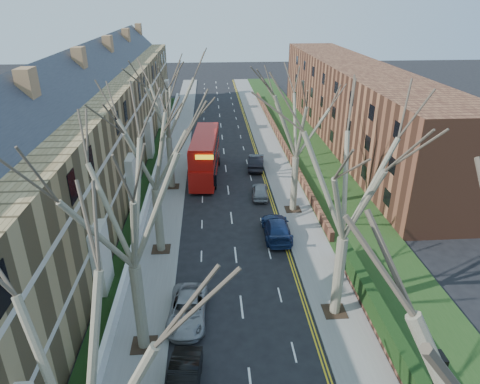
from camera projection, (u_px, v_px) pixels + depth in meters
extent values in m
cube|color=slate|center=(176.00, 152.00, 53.85)|extent=(3.00, 102.00, 0.12)
cube|color=slate|center=(271.00, 150.00, 54.64)|extent=(3.00, 102.00, 0.12)
cube|color=olive|center=(92.00, 134.00, 44.02)|extent=(9.00, 78.00, 10.00)
cube|color=#2E3038|center=(83.00, 74.00, 41.53)|extent=(4.67, 78.00, 4.67)
cube|color=beige|center=(137.00, 147.00, 44.94)|extent=(0.12, 78.00, 0.35)
cube|color=beige|center=(134.00, 114.00, 43.48)|extent=(0.12, 78.00, 0.35)
cube|color=brown|center=(353.00, 103.00, 56.96)|extent=(8.00, 54.00, 10.00)
cube|color=brown|center=(279.00, 136.00, 58.16)|extent=(0.35, 54.00, 0.90)
cube|color=black|center=(411.00, 373.00, 20.67)|extent=(0.70, 24.00, 1.20)
cube|color=white|center=(156.00, 172.00, 46.25)|extent=(0.30, 78.00, 1.00)
cube|color=#1B3A15|center=(305.00, 148.00, 54.89)|extent=(6.00, 102.00, 0.06)
cube|color=black|center=(442.00, 358.00, 12.68)|extent=(0.18, 0.50, 0.22)
cylinder|color=brown|center=(140.00, 308.00, 22.83)|extent=(0.64, 0.64, 5.25)
cube|color=#2D2116|center=(144.00, 345.00, 23.91)|extent=(1.40, 1.40, 0.05)
cylinder|color=brown|center=(159.00, 220.00, 31.93)|extent=(0.64, 0.64, 5.07)
cube|color=#2D2116|center=(161.00, 249.00, 32.98)|extent=(1.40, 1.40, 0.05)
cylinder|color=brown|center=(171.00, 163.00, 42.78)|extent=(0.60, 0.60, 5.25)
cube|color=#2D2116|center=(172.00, 186.00, 43.86)|extent=(1.40, 1.40, 0.05)
cylinder|color=brown|center=(338.00, 276.00, 25.39)|extent=(0.64, 0.64, 5.25)
cube|color=#2D2116|center=(334.00, 311.00, 26.48)|extent=(1.40, 1.40, 0.05)
cylinder|color=brown|center=(294.00, 184.00, 38.12)|extent=(0.60, 0.60, 5.07)
cube|color=#2D2116|center=(293.00, 209.00, 39.17)|extent=(1.40, 1.40, 0.05)
cube|color=#A7110B|center=(205.00, 164.00, 46.18)|extent=(3.30, 10.98, 2.16)
cube|color=#A7110B|center=(205.00, 146.00, 45.32)|extent=(3.25, 10.44, 1.97)
cube|color=black|center=(205.00, 160.00, 45.99)|extent=(3.25, 10.12, 0.89)
cube|color=black|center=(205.00, 145.00, 45.27)|extent=(3.23, 9.90, 0.89)
imported|color=black|center=(184.00, 382.00, 20.91)|extent=(1.88, 4.41, 1.42)
imported|color=gray|center=(188.00, 310.00, 25.79)|extent=(2.52, 4.99, 1.35)
imported|color=navy|center=(277.00, 228.00, 34.74)|extent=(2.19, 5.26, 1.52)
imported|color=gray|center=(260.00, 191.00, 41.62)|extent=(1.84, 3.95, 1.31)
imported|color=black|center=(256.00, 162.00, 48.57)|extent=(2.27, 4.95, 1.57)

